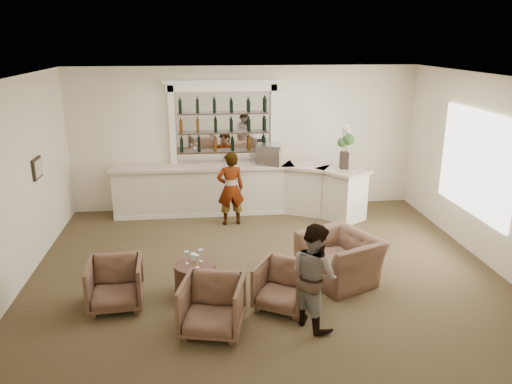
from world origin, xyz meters
TOP-DOWN VIEW (x-y plane):
  - ground at (0.00, 0.00)m, footprint 8.00×8.00m
  - room_shell at (0.16, 0.71)m, footprint 8.04×7.02m
  - bar_counter at (-0.16, 3.00)m, footprint 5.72×1.80m
  - back_bar_alcove at (-0.50, 3.41)m, footprint 2.64×0.25m
  - cocktail_table at (-1.19, -0.69)m, footprint 0.65×0.65m
  - sommelier at (-0.43, 2.32)m, footprint 0.63×0.46m
  - guest at (0.46, -1.79)m, footprint 0.85×0.92m
  - armchair_left at (-2.38, -0.96)m, footprint 0.84×0.86m
  - armchair_center at (-0.95, -1.79)m, footprint 1.00×1.02m
  - armchair_right at (0.12, -1.27)m, footprint 1.04×1.05m
  - armchair_far at (1.20, -0.51)m, footprint 1.47×1.54m
  - espresso_machine at (0.48, 2.99)m, footprint 0.63×0.57m
  - flower_vase at (2.08, 2.45)m, footprint 0.26×0.26m
  - wine_glass_bar_left at (0.45, 3.02)m, footprint 0.07×0.07m
  - wine_glass_bar_right at (-0.30, 3.09)m, footprint 0.07×0.07m
  - wine_glass_tbl_a at (-1.31, -0.66)m, footprint 0.07×0.07m
  - wine_glass_tbl_b at (-1.09, -0.61)m, footprint 0.07×0.07m
  - wine_glass_tbl_c at (-1.15, -0.82)m, footprint 0.07×0.07m
  - napkin_holder at (-1.21, -0.55)m, footprint 0.08×0.08m

SIDE VIEW (x-z plane):
  - ground at x=0.00m, z-range 0.00..0.00m
  - cocktail_table at x=-1.19m, z-range 0.00..0.50m
  - armchair_right at x=0.12m, z-range 0.00..0.70m
  - armchair_left at x=-2.38m, z-range 0.00..0.74m
  - armchair_center at x=-0.95m, z-range 0.00..0.77m
  - armchair_far at x=1.20m, z-range 0.00..0.78m
  - napkin_holder at x=-1.21m, z-range 0.50..0.62m
  - bar_counter at x=-0.16m, z-range 0.00..1.14m
  - wine_glass_tbl_a at x=-1.31m, z-range 0.50..0.71m
  - wine_glass_tbl_b at x=-1.09m, z-range 0.50..0.71m
  - wine_glass_tbl_c at x=-1.15m, z-range 0.50..0.71m
  - guest at x=0.46m, z-range 0.00..1.52m
  - sommelier at x=-0.43m, z-range 0.00..1.61m
  - wine_glass_bar_left at x=0.45m, z-range 1.14..1.35m
  - wine_glass_bar_right at x=-0.30m, z-range 1.14..1.35m
  - espresso_machine at x=0.48m, z-range 1.14..1.61m
  - flower_vase at x=2.08m, z-range 1.20..2.19m
  - back_bar_alcove at x=-0.50m, z-range 0.53..3.53m
  - room_shell at x=0.16m, z-range 0.68..4.00m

